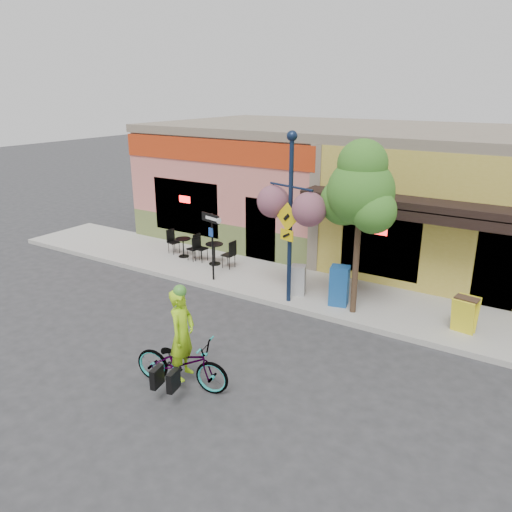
{
  "coord_description": "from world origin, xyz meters",
  "views": [
    {
      "loc": [
        5.71,
        -10.53,
        5.82
      ],
      "look_at": [
        -1.33,
        0.5,
        1.4
      ],
      "focal_mm": 35.0,
      "sensor_mm": 36.0,
      "label": 1
    }
  ],
  "objects_px": {
    "building": "(388,189)",
    "bicycle": "(182,362)",
    "lamp_post": "(290,220)",
    "newspaper_box_blue": "(339,286)",
    "newspaper_box_grey": "(298,280)",
    "cyclist_rider": "(183,346)",
    "street_tree": "(358,229)",
    "one_way_sign": "(213,247)"
  },
  "relations": [
    {
      "from": "lamp_post",
      "to": "newspaper_box_blue",
      "type": "xyz_separation_m",
      "value": [
        1.28,
        0.52,
        -1.78
      ]
    },
    {
      "from": "cyclist_rider",
      "to": "one_way_sign",
      "type": "height_order",
      "value": "one_way_sign"
    },
    {
      "from": "bicycle",
      "to": "one_way_sign",
      "type": "relative_size",
      "value": 0.98
    },
    {
      "from": "bicycle",
      "to": "one_way_sign",
      "type": "bearing_deg",
      "value": 18.97
    },
    {
      "from": "one_way_sign",
      "to": "lamp_post",
      "type": "bearing_deg",
      "value": 10.84
    },
    {
      "from": "newspaper_box_blue",
      "to": "street_tree",
      "type": "bearing_deg",
      "value": -37.5
    },
    {
      "from": "newspaper_box_blue",
      "to": "one_way_sign",
      "type": "bearing_deg",
      "value": 171.75
    },
    {
      "from": "newspaper_box_blue",
      "to": "newspaper_box_grey",
      "type": "xyz_separation_m",
      "value": [
        -1.29,
        0.04,
        -0.12
      ]
    },
    {
      "from": "cyclist_rider",
      "to": "newspaper_box_grey",
      "type": "relative_size",
      "value": 2.17
    },
    {
      "from": "cyclist_rider",
      "to": "newspaper_box_blue",
      "type": "bearing_deg",
      "value": -23.9
    },
    {
      "from": "cyclist_rider",
      "to": "newspaper_box_blue",
      "type": "distance_m",
      "value": 5.32
    },
    {
      "from": "building",
      "to": "newspaper_box_grey",
      "type": "relative_size",
      "value": 20.92
    },
    {
      "from": "street_tree",
      "to": "newspaper_box_blue",
      "type": "bearing_deg",
      "value": 155.77
    },
    {
      "from": "newspaper_box_blue",
      "to": "cyclist_rider",
      "type": "bearing_deg",
      "value": -115.45
    },
    {
      "from": "lamp_post",
      "to": "cyclist_rider",
      "type": "bearing_deg",
      "value": -73.77
    },
    {
      "from": "building",
      "to": "bicycle",
      "type": "distance_m",
      "value": 11.49
    },
    {
      "from": "bicycle",
      "to": "one_way_sign",
      "type": "height_order",
      "value": "one_way_sign"
    },
    {
      "from": "one_way_sign",
      "to": "building",
      "type": "bearing_deg",
      "value": 78.12
    },
    {
      "from": "cyclist_rider",
      "to": "lamp_post",
      "type": "bearing_deg",
      "value": -9.73
    },
    {
      "from": "cyclist_rider",
      "to": "street_tree",
      "type": "distance_m",
      "value": 5.43
    },
    {
      "from": "building",
      "to": "lamp_post",
      "type": "distance_m",
      "value": 6.71
    },
    {
      "from": "one_way_sign",
      "to": "street_tree",
      "type": "distance_m",
      "value": 4.73
    },
    {
      "from": "newspaper_box_blue",
      "to": "street_tree",
      "type": "distance_m",
      "value": 1.83
    },
    {
      "from": "lamp_post",
      "to": "street_tree",
      "type": "bearing_deg",
      "value": 23.32
    },
    {
      "from": "bicycle",
      "to": "lamp_post",
      "type": "distance_m",
      "value": 5.06
    },
    {
      "from": "cyclist_rider",
      "to": "one_way_sign",
      "type": "xyz_separation_m",
      "value": [
        -2.92,
        4.84,
        0.26
      ]
    },
    {
      "from": "one_way_sign",
      "to": "street_tree",
      "type": "bearing_deg",
      "value": 15.82
    },
    {
      "from": "building",
      "to": "newspaper_box_blue",
      "type": "xyz_separation_m",
      "value": [
        0.84,
        -6.17,
        -1.55
      ]
    },
    {
      "from": "newspaper_box_grey",
      "to": "street_tree",
      "type": "relative_size",
      "value": 0.19
    },
    {
      "from": "lamp_post",
      "to": "newspaper_box_grey",
      "type": "distance_m",
      "value": 1.98
    },
    {
      "from": "lamp_post",
      "to": "one_way_sign",
      "type": "bearing_deg",
      "value": -169.22
    },
    {
      "from": "bicycle",
      "to": "cyclist_rider",
      "type": "bearing_deg",
      "value": -101.72
    },
    {
      "from": "building",
      "to": "street_tree",
      "type": "height_order",
      "value": "street_tree"
    },
    {
      "from": "building",
      "to": "bicycle",
      "type": "bearing_deg",
      "value": -91.68
    },
    {
      "from": "lamp_post",
      "to": "newspaper_box_blue",
      "type": "bearing_deg",
      "value": 36.34
    },
    {
      "from": "bicycle",
      "to": "street_tree",
      "type": "xyz_separation_m",
      "value": [
        1.69,
        4.96,
        1.9
      ]
    },
    {
      "from": "lamp_post",
      "to": "one_way_sign",
      "type": "distance_m",
      "value": 3.05
    },
    {
      "from": "building",
      "to": "newspaper_box_blue",
      "type": "bearing_deg",
      "value": -82.26
    },
    {
      "from": "building",
      "to": "cyclist_rider",
      "type": "distance_m",
      "value": 11.44
    },
    {
      "from": "bicycle",
      "to": "newspaper_box_blue",
      "type": "relative_size",
      "value": 1.87
    },
    {
      "from": "one_way_sign",
      "to": "cyclist_rider",
      "type": "bearing_deg",
      "value": -44.59
    },
    {
      "from": "lamp_post",
      "to": "newspaper_box_blue",
      "type": "relative_size",
      "value": 4.23
    }
  ]
}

